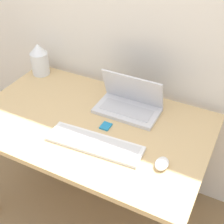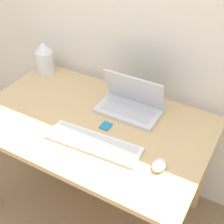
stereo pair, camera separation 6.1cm
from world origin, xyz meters
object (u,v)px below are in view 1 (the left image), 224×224
(keyboard, at_px, (95,143))
(vase, at_px, (39,59))
(laptop, at_px, (129,103))
(mouse, at_px, (162,164))
(mp3_player, at_px, (106,126))

(keyboard, relative_size, vase, 2.32)
(laptop, relative_size, mouse, 4.02)
(keyboard, distance_m, vase, 0.79)
(keyboard, height_order, mp3_player, keyboard)
(vase, bearing_deg, keyboard, -33.93)
(laptop, bearing_deg, vase, 171.43)
(keyboard, bearing_deg, mouse, 2.50)
(laptop, xyz_separation_m, mouse, (0.31, -0.32, -0.03))
(keyboard, height_order, mouse, mouse)
(mouse, height_order, vase, vase)
(mouse, distance_m, vase, 1.08)
(vase, distance_m, mp3_player, 0.71)
(laptop, height_order, keyboard, laptop)
(keyboard, height_order, vase, vase)
(keyboard, xyz_separation_m, mp3_player, (-0.02, 0.14, -0.01))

